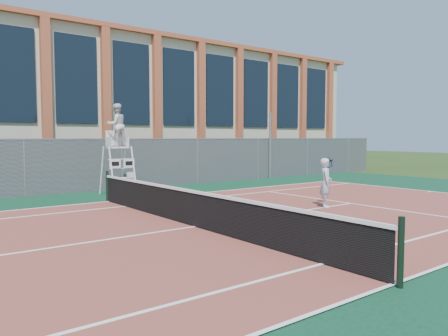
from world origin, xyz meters
TOP-DOWN VIEW (x-y plane):
  - ground at (0.00, 0.00)m, footprint 120.00×120.00m
  - apron at (0.00, 1.00)m, footprint 36.00×20.00m
  - tennis_court at (0.00, 0.00)m, footprint 23.77×10.97m
  - tennis_net at (0.00, 0.00)m, footprint 0.10×11.30m
  - fence at (0.00, 8.80)m, footprint 40.00×0.06m
  - hedge at (0.00, 10.00)m, footprint 40.00×1.40m
  - building at (0.00, 17.95)m, footprint 45.00×10.60m
  - steel_pole at (10.81, 8.70)m, footprint 0.12×0.12m
  - umpire_chair at (1.02, 7.05)m, footprint 1.02×1.57m
  - plastic_chair at (1.63, 6.97)m, footprint 0.50×0.50m
  - sports_bag_near at (2.06, 8.47)m, footprint 0.77×0.42m
  - sports_bag_far at (2.13, 8.12)m, footprint 0.71×0.53m
  - tennis_player at (5.07, 0.01)m, footprint 0.95×0.76m

SIDE VIEW (x-z plane):
  - ground at x=0.00m, z-range 0.00..0.00m
  - apron at x=0.00m, z-range 0.00..0.01m
  - tennis_court at x=0.00m, z-range 0.01..0.03m
  - sports_bag_far at x=2.13m, z-range 0.01..0.27m
  - sports_bag_near at x=2.06m, z-range 0.01..0.32m
  - plastic_chair at x=1.63m, z-range 0.09..0.97m
  - tennis_net at x=0.00m, z-range -0.01..1.09m
  - tennis_player at x=5.07m, z-range 0.02..1.64m
  - fence at x=0.00m, z-range 0.00..2.20m
  - hedge at x=0.00m, z-range 0.00..2.20m
  - steel_pole at x=10.81m, z-range 0.00..3.70m
  - umpire_chair at x=1.02m, z-range 0.84..4.49m
  - building at x=0.00m, z-range 0.03..8.26m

